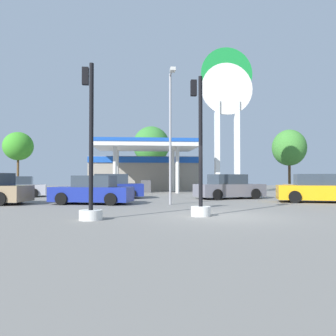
% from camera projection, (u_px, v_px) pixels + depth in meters
% --- Properties ---
extents(ground_plane, '(90.00, 90.00, 0.00)m').
position_uv_depth(ground_plane, '(220.00, 216.00, 12.57)').
color(ground_plane, slate).
rests_on(ground_plane, ground).
extents(gas_station, '(11.26, 13.33, 4.58)m').
position_uv_depth(gas_station, '(144.00, 171.00, 37.61)').
color(gas_station, gray).
rests_on(gas_station, ground).
extents(station_pole_sign, '(4.69, 0.56, 13.07)m').
position_uv_depth(station_pole_sign, '(227.00, 99.00, 31.90)').
color(station_pole_sign, white).
rests_on(station_pole_sign, ground).
extents(car_0, '(4.65, 2.86, 1.55)m').
position_uv_depth(car_0, '(229.00, 188.00, 22.63)').
color(car_0, black).
rests_on(car_0, ground).
extents(car_1, '(4.59, 2.39, 1.58)m').
position_uv_depth(car_1, '(109.00, 187.00, 22.89)').
color(car_1, black).
rests_on(car_1, ground).
extents(car_2, '(4.43, 2.68, 1.48)m').
position_uv_depth(car_2, '(314.00, 187.00, 25.14)').
color(car_2, black).
rests_on(car_2, ground).
extents(car_3, '(4.25, 2.45, 1.43)m').
position_uv_depth(car_3, '(16.00, 188.00, 24.44)').
color(car_3, black).
rests_on(car_3, ground).
extents(car_4, '(4.67, 3.00, 1.55)m').
position_uv_depth(car_4, '(318.00, 189.00, 19.43)').
color(car_4, black).
rests_on(car_4, ground).
extents(car_6, '(4.36, 2.60, 1.46)m').
position_uv_depth(car_6, '(92.00, 191.00, 18.18)').
color(car_6, black).
rests_on(car_6, ground).
extents(traffic_signal_0, '(0.70, 0.71, 4.99)m').
position_uv_depth(traffic_signal_0, '(200.00, 175.00, 12.60)').
color(traffic_signal_0, silver).
rests_on(traffic_signal_0, ground).
extents(traffic_signal_1, '(0.75, 0.75, 5.10)m').
position_uv_depth(traffic_signal_1, '(90.00, 175.00, 11.50)').
color(traffic_signal_1, silver).
rests_on(traffic_signal_1, ground).
extents(tree_0, '(3.43, 3.43, 6.61)m').
position_uv_depth(tree_0, '(18.00, 146.00, 41.17)').
color(tree_0, brown).
rests_on(tree_0, ground).
extents(tree_1, '(4.36, 4.36, 7.46)m').
position_uv_depth(tree_1, '(151.00, 145.00, 42.58)').
color(tree_1, brown).
rests_on(tree_1, ground).
extents(tree_2, '(4.11, 4.11, 7.17)m').
position_uv_depth(tree_2, '(289.00, 148.00, 43.26)').
color(tree_2, brown).
rests_on(tree_2, ground).
extents(corner_streetlamp, '(0.24, 1.48, 6.63)m').
position_uv_depth(corner_streetlamp, '(171.00, 125.00, 17.73)').
color(corner_streetlamp, gray).
rests_on(corner_streetlamp, ground).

